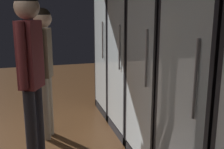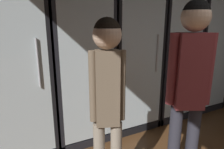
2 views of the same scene
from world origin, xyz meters
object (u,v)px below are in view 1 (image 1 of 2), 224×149
cooler_center (170,66)px  shopper_far (30,62)px  shopper_near (45,57)px  cooler_left (141,54)px  cooler_far_left (122,47)px  cooler_right (220,86)px

cooler_center → shopper_far: cooler_center is taller
shopper_near → shopper_far: 0.70m
cooler_left → shopper_near: cooler_left is taller
cooler_far_left → cooler_right: bearing=-0.0°
cooler_left → shopper_far: size_ratio=1.21×
cooler_right → cooler_left: bearing=180.0°
cooler_center → cooler_right: size_ratio=1.00×
cooler_left → cooler_right: 1.51m
cooler_far_left → shopper_near: cooler_far_left is taller
cooler_left → cooler_center: (0.76, -0.00, -0.00)m
cooler_far_left → cooler_right: 2.27m
shopper_near → cooler_right: bearing=34.5°
shopper_far → cooler_far_left: bearing=134.5°
cooler_right → shopper_far: bearing=-127.2°
cooler_right → shopper_near: cooler_right is taller
cooler_left → shopper_near: size_ratio=1.32×
cooler_right → shopper_far: (-0.99, -1.30, 0.06)m
cooler_far_left → cooler_left: size_ratio=1.00×
cooler_left → cooler_far_left: bearing=-180.0°
cooler_left → shopper_near: 1.15m
cooler_center → cooler_far_left: bearing=180.0°
cooler_right → cooler_far_left: bearing=180.0°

